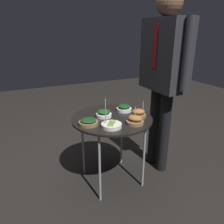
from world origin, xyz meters
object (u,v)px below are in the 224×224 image
object	(u,v)px
bowl_spinach_front_left	(104,114)
bowl_roast_mid_right	(138,113)
serving_cart	(112,122)
waiter_figure	(164,64)
bowl_spinach_back_right	(89,122)
bowl_roast_center	(135,120)
bowl_asparagus_front_center	(111,125)
bowl_spinach_far_rim	(124,108)

from	to	relation	value
bowl_spinach_front_left	bowl_roast_mid_right	xyz separation A→B (m)	(0.13, 0.27, 0.00)
serving_cart	waiter_figure	size ratio (longest dim) A/B	0.42
bowl_spinach_back_right	bowl_roast_mid_right	bearing A→B (deg)	86.80
serving_cart	bowl_spinach_front_left	world-z (taller)	bowl_spinach_front_left
bowl_roast_center	bowl_spinach_back_right	xyz separation A→B (m)	(-0.15, -0.34, -0.01)
bowl_asparagus_front_center	bowl_roast_mid_right	world-z (taller)	bowl_roast_mid_right
bowl_roast_center	bowl_asparagus_front_center	bearing A→B (deg)	-96.51
bowl_roast_mid_right	bowl_spinach_back_right	size ratio (longest dim) A/B	0.89
bowl_roast_mid_right	waiter_figure	xyz separation A→B (m)	(-0.09, 0.31, 0.39)
serving_cart	bowl_spinach_front_left	bearing A→B (deg)	-130.94
bowl_spinach_far_rim	bowl_spinach_back_right	bearing A→B (deg)	-69.18
bowl_roast_mid_right	waiter_figure	size ratio (longest dim) A/B	0.08
serving_cart	bowl_spinach_front_left	size ratio (longest dim) A/B	4.69
serving_cart	bowl_spinach_far_rim	size ratio (longest dim) A/B	4.97
serving_cart	bowl_roast_center	size ratio (longest dim) A/B	4.78
bowl_spinach_far_rim	bowl_asparagus_front_center	xyz separation A→B (m)	(0.28, -0.26, -0.01)
serving_cart	bowl_roast_mid_right	world-z (taller)	bowl_roast_mid_right
bowl_spinach_front_left	bowl_roast_center	world-z (taller)	bowl_spinach_front_left
serving_cart	bowl_roast_mid_right	xyz separation A→B (m)	(0.08, 0.21, 0.07)
bowl_asparagus_front_center	waiter_figure	world-z (taller)	waiter_figure
bowl_spinach_front_left	bowl_asparagus_front_center	distance (m)	0.23
bowl_asparagus_front_center	bowl_roast_mid_right	bearing A→B (deg)	107.96
bowl_roast_mid_right	bowl_roast_center	size ratio (longest dim) A/B	0.96
bowl_roast_center	serving_cart	bearing A→B (deg)	-152.26
serving_cart	bowl_roast_mid_right	bearing A→B (deg)	69.10
bowl_asparagus_front_center	bowl_roast_mid_right	distance (m)	0.32
bowl_spinach_far_rim	bowl_roast_center	bearing A→B (deg)	-12.14
serving_cart	bowl_asparagus_front_center	distance (m)	0.21
waiter_figure	serving_cart	bearing A→B (deg)	-88.75
serving_cart	bowl_spinach_back_right	world-z (taller)	bowl_spinach_back_right
bowl_roast_center	waiter_figure	bearing A→B (deg)	117.05
bowl_roast_center	bowl_roast_mid_right	bearing A→B (deg)	138.67
bowl_spinach_back_right	waiter_figure	distance (m)	0.86
bowl_spinach_front_left	serving_cart	bearing A→B (deg)	49.06
bowl_roast_mid_right	bowl_spinach_back_right	distance (m)	0.45
waiter_figure	bowl_roast_center	bearing A→B (deg)	-62.95
serving_cart	bowl_spinach_back_right	size ratio (longest dim) A/B	4.42
waiter_figure	bowl_spinach_back_right	bearing A→B (deg)	-84.89
bowl_spinach_far_rim	bowl_roast_center	distance (m)	0.31
bowl_spinach_front_left	bowl_roast_center	distance (m)	0.30
serving_cart	bowl_asparagus_front_center	xyz separation A→B (m)	(0.18, -0.09, 0.06)
bowl_asparagus_front_center	waiter_figure	bearing A→B (deg)	107.24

